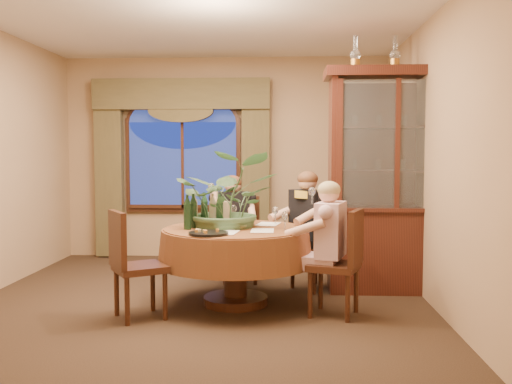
{
  "coord_description": "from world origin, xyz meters",
  "views": [
    {
      "loc": [
        0.83,
        -5.5,
        1.48
      ],
      "look_at": [
        0.55,
        -0.04,
        1.1
      ],
      "focal_mm": 40.0,
      "sensor_mm": 36.0,
      "label": 1
    }
  ],
  "objects_px": {
    "oil_lamp_right": "(435,52)",
    "chair_back_right": "(315,245)",
    "wine_bottle_0": "(220,211)",
    "wine_bottle_5": "(193,211)",
    "wine_bottle_2": "(204,209)",
    "dining_table": "(235,266)",
    "wine_bottle_3": "(213,211)",
    "china_cabinet": "(393,181)",
    "person_back": "(233,228)",
    "olive_bowl": "(240,227)",
    "stoneware_vase": "(225,214)",
    "oil_lamp_left": "(355,52)",
    "chair_right": "(334,263)",
    "chair_back": "(241,240)",
    "wine_bottle_1": "(194,210)",
    "chair_front_left": "(140,265)",
    "wine_bottle_4": "(187,212)",
    "person_scarf": "(309,231)",
    "person_pink": "(330,248)",
    "centerpiece_plant": "(229,163)",
    "oil_lamp_center": "(395,52)"
  },
  "relations": [
    {
      "from": "oil_lamp_right",
      "to": "chair_back_right",
      "type": "height_order",
      "value": "oil_lamp_right"
    },
    {
      "from": "wine_bottle_0",
      "to": "wine_bottle_5",
      "type": "xyz_separation_m",
      "value": [
        -0.26,
        0.01,
        0.0
      ]
    },
    {
      "from": "oil_lamp_right",
      "to": "wine_bottle_2",
      "type": "distance_m",
      "value": 2.89
    },
    {
      "from": "dining_table",
      "to": "wine_bottle_3",
      "type": "height_order",
      "value": "wine_bottle_3"
    },
    {
      "from": "china_cabinet",
      "to": "wine_bottle_0",
      "type": "distance_m",
      "value": 1.91
    },
    {
      "from": "person_back",
      "to": "wine_bottle_5",
      "type": "height_order",
      "value": "person_back"
    },
    {
      "from": "olive_bowl",
      "to": "stoneware_vase",
      "type": "bearing_deg",
      "value": 125.92
    },
    {
      "from": "stoneware_vase",
      "to": "wine_bottle_0",
      "type": "distance_m",
      "value": 0.17
    },
    {
      "from": "oil_lamp_left",
      "to": "stoneware_vase",
      "type": "bearing_deg",
      "value": -159.25
    },
    {
      "from": "chair_right",
      "to": "chair_back",
      "type": "distance_m",
      "value": 1.62
    },
    {
      "from": "stoneware_vase",
      "to": "wine_bottle_3",
      "type": "xyz_separation_m",
      "value": [
        -0.11,
        -0.1,
        0.04
      ]
    },
    {
      "from": "olive_bowl",
      "to": "wine_bottle_0",
      "type": "xyz_separation_m",
      "value": [
        -0.2,
        0.06,
        0.14
      ]
    },
    {
      "from": "wine_bottle_1",
      "to": "stoneware_vase",
      "type": "bearing_deg",
      "value": 9.11
    },
    {
      "from": "chair_back_right",
      "to": "wine_bottle_1",
      "type": "xyz_separation_m",
      "value": [
        -1.22,
        -0.58,
        0.44
      ]
    },
    {
      "from": "chair_front_left",
      "to": "chair_back_right",
      "type": "bearing_deg",
      "value": 94.29
    },
    {
      "from": "wine_bottle_4",
      "to": "wine_bottle_5",
      "type": "bearing_deg",
      "value": 72.4
    },
    {
      "from": "chair_back",
      "to": "person_back",
      "type": "distance_m",
      "value": 0.16
    },
    {
      "from": "chair_front_left",
      "to": "person_scarf",
      "type": "relative_size",
      "value": 0.75
    },
    {
      "from": "wine_bottle_0",
      "to": "wine_bottle_3",
      "type": "height_order",
      "value": "same"
    },
    {
      "from": "oil_lamp_right",
      "to": "wine_bottle_0",
      "type": "distance_m",
      "value": 2.79
    },
    {
      "from": "wine_bottle_2",
      "to": "china_cabinet",
      "type": "bearing_deg",
      "value": 12.5
    },
    {
      "from": "person_scarf",
      "to": "chair_back",
      "type": "bearing_deg",
      "value": 23.9
    },
    {
      "from": "chair_right",
      "to": "wine_bottle_4",
      "type": "distance_m",
      "value": 1.45
    },
    {
      "from": "person_pink",
      "to": "centerpiece_plant",
      "type": "relative_size",
      "value": 1.13
    },
    {
      "from": "dining_table",
      "to": "stoneware_vase",
      "type": "height_order",
      "value": "stoneware_vase"
    },
    {
      "from": "dining_table",
      "to": "person_scarf",
      "type": "xyz_separation_m",
      "value": [
        0.73,
        0.63,
        0.27
      ]
    },
    {
      "from": "oil_lamp_center",
      "to": "wine_bottle_2",
      "type": "relative_size",
      "value": 1.03
    },
    {
      "from": "olive_bowl",
      "to": "chair_right",
      "type": "bearing_deg",
      "value": -15.77
    },
    {
      "from": "china_cabinet",
      "to": "chair_right",
      "type": "relative_size",
      "value": 2.45
    },
    {
      "from": "person_pink",
      "to": "wine_bottle_4",
      "type": "relative_size",
      "value": 3.71
    },
    {
      "from": "china_cabinet",
      "to": "wine_bottle_4",
      "type": "distance_m",
      "value": 2.22
    },
    {
      "from": "person_pink",
      "to": "wine_bottle_0",
      "type": "distance_m",
      "value": 1.12
    },
    {
      "from": "person_back",
      "to": "person_scarf",
      "type": "xyz_separation_m",
      "value": [
        0.85,
        -0.37,
        0.03
      ]
    },
    {
      "from": "chair_back_right",
      "to": "person_scarf",
      "type": "relative_size",
      "value": 0.75
    },
    {
      "from": "wine_bottle_2",
      "to": "wine_bottle_3",
      "type": "bearing_deg",
      "value": -58.24
    },
    {
      "from": "china_cabinet",
      "to": "chair_back",
      "type": "distance_m",
      "value": 1.82
    },
    {
      "from": "dining_table",
      "to": "wine_bottle_0",
      "type": "bearing_deg",
      "value": -171.16
    },
    {
      "from": "oil_lamp_center",
      "to": "chair_front_left",
      "type": "bearing_deg",
      "value": -154.95
    },
    {
      "from": "oil_lamp_left",
      "to": "centerpiece_plant",
      "type": "xyz_separation_m",
      "value": [
        -1.28,
        -0.53,
        -1.15
      ]
    },
    {
      "from": "wine_bottle_5",
      "to": "person_pink",
      "type": "bearing_deg",
      "value": -11.45
    },
    {
      "from": "china_cabinet",
      "to": "chair_front_left",
      "type": "relative_size",
      "value": 2.45
    },
    {
      "from": "person_pink",
      "to": "olive_bowl",
      "type": "xyz_separation_m",
      "value": [
        -0.85,
        0.2,
        0.16
      ]
    },
    {
      "from": "oil_lamp_left",
      "to": "olive_bowl",
      "type": "relative_size",
      "value": 2.45
    },
    {
      "from": "china_cabinet",
      "to": "wine_bottle_1",
      "type": "distance_m",
      "value": 2.13
    },
    {
      "from": "person_back",
      "to": "china_cabinet",
      "type": "bearing_deg",
      "value": 161.63
    },
    {
      "from": "chair_back",
      "to": "chair_front_left",
      "type": "distance_m",
      "value": 1.68
    },
    {
      "from": "oil_lamp_left",
      "to": "wine_bottle_3",
      "type": "bearing_deg",
      "value": -157.26
    },
    {
      "from": "oil_lamp_right",
      "to": "chair_back",
      "type": "height_order",
      "value": "oil_lamp_right"
    },
    {
      "from": "chair_right",
      "to": "chair_back",
      "type": "height_order",
      "value": "same"
    },
    {
      "from": "person_back",
      "to": "centerpiece_plant",
      "type": "xyz_separation_m",
      "value": [
        0.05,
        -0.89,
        0.76
      ]
    }
  ]
}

